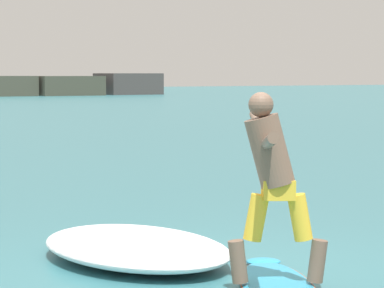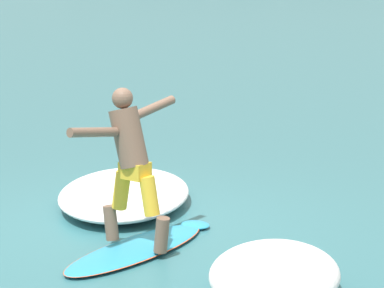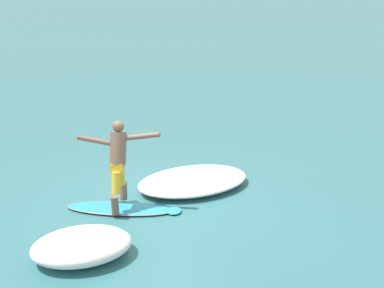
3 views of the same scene
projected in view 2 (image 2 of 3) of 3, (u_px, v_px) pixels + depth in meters
ground_plane at (135, 230)px, 9.59m from camera, size 200.00×200.00×0.00m
surfboard at (138, 248)px, 8.91m from camera, size 1.48×2.03×0.20m
surfer at (130, 156)px, 8.71m from camera, size 0.91×1.32×1.55m
wave_foam_at_tail at (124, 193)px, 10.48m from camera, size 1.60×2.34×0.27m
wave_foam_at_nose at (275, 274)px, 7.72m from camera, size 1.23×1.58×0.40m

